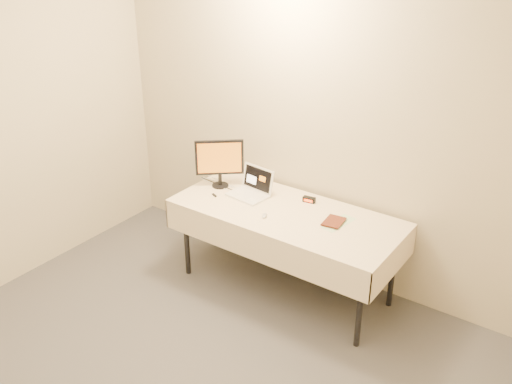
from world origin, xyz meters
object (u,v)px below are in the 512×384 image
Objects in this scene: monitor at (219,160)px; book at (326,210)px; table at (286,218)px; laptop at (252,189)px.

monitor reaches higher than book.
table is 4.39× the size of monitor.
table is at bearing -45.49° from monitor.
monitor is 2.21× the size of book.
monitor is at bearing 172.28° from book.
laptop reaches higher than book.
laptop is 1.83× the size of book.
laptop is 0.83× the size of monitor.
monitor is at bearing -168.93° from laptop.
book is (0.33, 0.04, 0.16)m from table.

